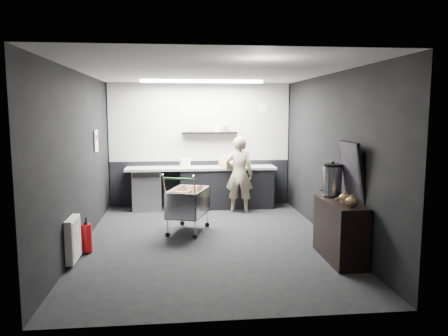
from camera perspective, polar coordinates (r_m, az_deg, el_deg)
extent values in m
plane|color=black|center=(7.21, -1.92, -9.43)|extent=(5.50, 5.50, 0.00)
plane|color=silver|center=(6.93, -2.02, 12.47)|extent=(5.50, 5.50, 0.00)
plane|color=black|center=(9.67, -3.13, 3.03)|extent=(5.50, 0.00, 5.50)
plane|color=black|center=(4.23, 0.70, -2.68)|extent=(5.50, 0.00, 5.50)
plane|color=black|center=(7.08, -18.33, 1.05)|extent=(0.00, 5.50, 5.50)
plane|color=black|center=(7.36, 13.77, 1.44)|extent=(0.00, 5.50, 5.50)
cube|color=#B2B2AE|center=(9.63, -3.15, 5.99)|extent=(3.95, 0.02, 1.70)
cube|color=black|center=(9.76, -3.09, -1.96)|extent=(3.95, 0.02, 1.00)
cube|color=black|center=(9.54, -1.90, 4.60)|extent=(1.20, 0.22, 0.04)
cylinder|color=white|center=(9.79, 5.13, 7.76)|extent=(0.20, 0.03, 0.20)
cube|color=silver|center=(8.33, -16.37, 3.41)|extent=(0.02, 0.30, 0.40)
cube|color=red|center=(8.33, -16.35, 3.89)|extent=(0.02, 0.22, 0.10)
cube|color=white|center=(6.40, -19.14, -8.79)|extent=(0.10, 0.50, 0.60)
cube|color=white|center=(8.76, -2.89, 11.22)|extent=(2.40, 0.20, 0.04)
cube|color=black|center=(9.51, 0.32, -2.65)|extent=(2.00, 0.56, 0.85)
cube|color=#AAAAA5|center=(9.39, -3.01, -0.01)|extent=(3.20, 0.60, 0.05)
cube|color=#9EA0A5|center=(9.47, -9.96, -2.80)|extent=(0.60, 0.58, 0.85)
cube|color=black|center=(9.12, -10.14, -0.94)|extent=(0.56, 0.02, 0.10)
imported|color=beige|center=(9.03, 1.99, -0.84)|extent=(0.65, 0.51, 1.58)
cube|color=silver|center=(7.64, -4.70, -6.05)|extent=(0.80, 0.99, 0.02)
cube|color=silver|center=(7.59, -6.75, -4.48)|extent=(0.30, 0.82, 0.45)
cube|color=silver|center=(7.61, -2.70, -4.42)|extent=(0.30, 0.82, 0.45)
cube|color=silver|center=(7.19, -4.64, -5.14)|extent=(0.53, 0.20, 0.45)
cube|color=silver|center=(8.01, -4.79, -3.84)|extent=(0.53, 0.20, 0.45)
cylinder|color=silver|center=(7.30, -6.50, -7.86)|extent=(0.02, 0.02, 0.30)
cylinder|color=silver|center=(7.31, -2.74, -7.80)|extent=(0.02, 0.02, 0.30)
cylinder|color=silver|center=(8.05, -6.46, -6.40)|extent=(0.02, 0.02, 0.30)
cylinder|color=silver|center=(8.06, -3.06, -6.35)|extent=(0.02, 0.02, 0.30)
cylinder|color=green|center=(7.04, -4.67, -1.43)|extent=(0.54, 0.21, 0.03)
cube|color=#93603E|center=(7.70, -5.64, -4.42)|extent=(0.33, 0.37, 0.38)
cube|color=#93603E|center=(7.49, -3.61, -4.89)|extent=(0.30, 0.34, 0.34)
cylinder|color=black|center=(7.34, -6.48, -8.85)|extent=(0.09, 0.05, 0.08)
cylinder|color=black|center=(8.09, -6.45, -7.31)|extent=(0.09, 0.05, 0.08)
cylinder|color=black|center=(7.35, -2.73, -8.79)|extent=(0.09, 0.05, 0.08)
cylinder|color=black|center=(8.09, -3.06, -7.25)|extent=(0.09, 0.05, 0.08)
cube|color=black|center=(6.43, 14.91, -7.90)|extent=(0.42, 1.12, 0.84)
cylinder|color=silver|center=(6.63, 13.96, -1.63)|extent=(0.28, 0.28, 0.43)
cylinder|color=black|center=(6.60, 14.02, 0.36)|extent=(0.28, 0.28, 0.04)
sphere|color=black|center=(6.60, 14.03, 0.68)|extent=(0.05, 0.05, 0.05)
ellipsoid|color=brown|center=(6.19, 15.53, -3.82)|extent=(0.17, 0.17, 0.13)
ellipsoid|color=brown|center=(5.98, 16.34, -4.24)|extent=(0.17, 0.17, 0.13)
cube|color=black|center=(6.37, 16.44, -0.40)|extent=(0.19, 0.65, 0.83)
cube|color=black|center=(6.36, 16.23, -0.40)|extent=(0.14, 0.56, 0.72)
cylinder|color=#B80C11|center=(6.83, -17.49, -8.69)|extent=(0.16, 0.16, 0.41)
cone|color=black|center=(6.77, -17.57, -6.80)|extent=(0.10, 0.10, 0.06)
cylinder|color=black|center=(6.76, -17.58, -6.46)|extent=(0.03, 0.03, 0.06)
cube|color=#A38357|center=(9.40, 1.38, 0.51)|extent=(0.68, 0.59, 0.11)
cylinder|color=silver|center=(9.42, 0.17, 0.88)|extent=(0.23, 0.23, 0.23)
cube|color=white|center=(9.32, -5.09, 0.62)|extent=(0.22, 0.19, 0.18)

